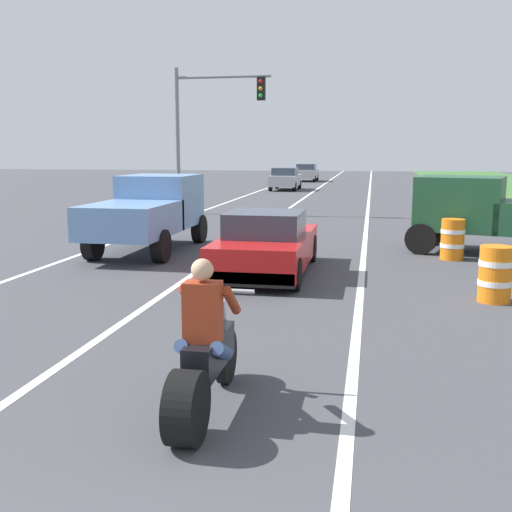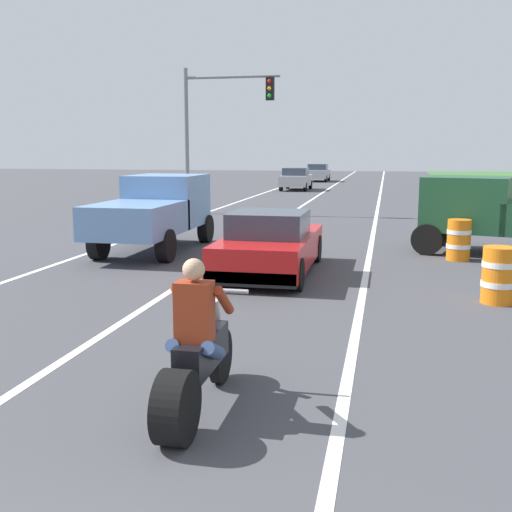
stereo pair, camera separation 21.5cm
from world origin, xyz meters
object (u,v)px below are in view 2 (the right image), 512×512
(construction_barrel_nearest, at_px, (498,275))
(distant_car_far_ahead, at_px, (296,179))
(traffic_light_mast_near, at_px, (214,118))
(motorcycle_with_rider, at_px, (195,360))
(sports_car_red, at_px, (270,245))
(distant_car_further_ahead, at_px, (318,172))
(construction_barrel_mid, at_px, (459,240))
(pickup_truck_right_shoulder_dark_green, at_px, (505,212))
(pickup_truck_left_lane_light_blue, at_px, (155,209))

(construction_barrel_nearest, relative_size, distant_car_far_ahead, 0.25)
(traffic_light_mast_near, bearing_deg, distant_car_far_ahead, 86.26)
(motorcycle_with_rider, xyz_separation_m, sports_car_red, (-0.62, 7.33, 0.04))
(motorcycle_with_rider, height_order, distant_car_further_ahead, motorcycle_with_rider)
(construction_barrel_mid, height_order, distant_car_far_ahead, distant_car_far_ahead)
(pickup_truck_right_shoulder_dark_green, xyz_separation_m, traffic_light_mast_near, (-10.05, 8.51, 2.85))
(pickup_truck_right_shoulder_dark_green, bearing_deg, motorcycle_with_rider, -113.50)
(motorcycle_with_rider, bearing_deg, pickup_truck_right_shoulder_dark_green, 66.50)
(traffic_light_mast_near, bearing_deg, construction_barrel_nearest, -56.99)
(sports_car_red, xyz_separation_m, distant_car_far_ahead, (-3.58, 28.59, 0.14))
(construction_barrel_nearest, distance_m, distant_car_far_ahead, 31.38)
(motorcycle_with_rider, distance_m, sports_car_red, 7.36)
(sports_car_red, xyz_separation_m, pickup_truck_left_lane_light_blue, (-3.57, 2.47, 0.48))
(construction_barrel_mid, bearing_deg, construction_barrel_nearest, -87.36)
(pickup_truck_left_lane_light_blue, distance_m, pickup_truck_right_shoulder_dark_green, 9.05)
(motorcycle_with_rider, relative_size, sports_car_red, 0.51)
(pickup_truck_right_shoulder_dark_green, xyz_separation_m, distant_car_far_ahead, (-8.98, 24.93, -0.33))
(motorcycle_with_rider, distance_m, pickup_truck_left_lane_light_blue, 10.67)
(sports_car_red, bearing_deg, motorcycle_with_rider, -85.16)
(traffic_light_mast_near, relative_size, construction_barrel_nearest, 6.00)
(distant_car_far_ahead, bearing_deg, pickup_truck_left_lane_light_blue, -89.97)
(pickup_truck_left_lane_light_blue, height_order, distant_car_far_ahead, pickup_truck_left_lane_light_blue)
(pickup_truck_left_lane_light_blue, relative_size, pickup_truck_right_shoulder_dark_green, 0.93)
(pickup_truck_right_shoulder_dark_green, bearing_deg, distant_car_further_ahead, 103.37)
(traffic_light_mast_near, distance_m, distant_car_far_ahead, 16.76)
(construction_barrel_nearest, bearing_deg, traffic_light_mast_near, 123.01)
(construction_barrel_nearest, bearing_deg, construction_barrel_mid, 92.64)
(motorcycle_with_rider, relative_size, pickup_truck_right_shoulder_dark_green, 0.43)
(sports_car_red, bearing_deg, pickup_truck_right_shoulder_dark_green, 34.11)
(pickup_truck_left_lane_light_blue, relative_size, traffic_light_mast_near, 0.80)
(pickup_truck_right_shoulder_dark_green, xyz_separation_m, construction_barrel_mid, (-1.21, -1.06, -0.60))
(construction_barrel_nearest, relative_size, distant_car_further_ahead, 0.25)
(distant_car_further_ahead, bearing_deg, construction_barrel_mid, -78.71)
(motorcycle_with_rider, relative_size, construction_barrel_nearest, 2.21)
(motorcycle_with_rider, xyz_separation_m, construction_barrel_mid, (3.57, 9.93, -0.09))
(motorcycle_with_rider, bearing_deg, distant_car_further_ahead, 94.81)
(distant_car_far_ahead, relative_size, distant_car_further_ahead, 1.00)
(traffic_light_mast_near, height_order, construction_barrel_nearest, traffic_light_mast_near)
(motorcycle_with_rider, bearing_deg, construction_barrel_mid, 70.22)
(pickup_truck_right_shoulder_dark_green, bearing_deg, distant_car_far_ahead, 109.81)
(sports_car_red, distance_m, construction_barrel_mid, 4.93)
(sports_car_red, height_order, distant_car_far_ahead, distant_car_far_ahead)
(motorcycle_with_rider, distance_m, distant_car_further_ahead, 48.32)
(pickup_truck_left_lane_light_blue, height_order, traffic_light_mast_near, traffic_light_mast_near)
(pickup_truck_left_lane_light_blue, xyz_separation_m, construction_barrel_nearest, (7.96, -4.23, -0.60))
(sports_car_red, height_order, traffic_light_mast_near, traffic_light_mast_near)
(motorcycle_with_rider, bearing_deg, pickup_truck_left_lane_light_blue, 113.16)
(sports_car_red, bearing_deg, distant_car_further_ahead, 94.81)
(motorcycle_with_rider, distance_m, pickup_truck_right_shoulder_dark_green, 11.99)
(distant_car_far_ahead, bearing_deg, pickup_truck_right_shoulder_dark_green, -70.19)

